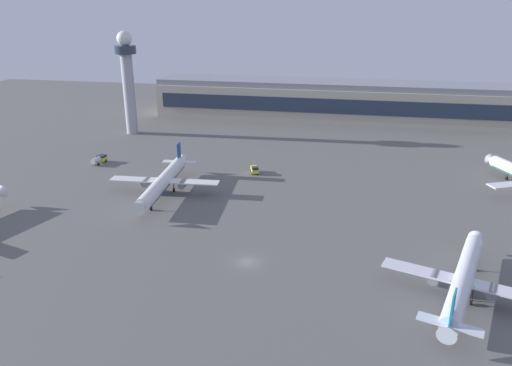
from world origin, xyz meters
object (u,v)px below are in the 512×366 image
Objects in this scene: airplane_terminal_side at (463,280)px; fuel_truck at (99,159)px; airplane_taxiway_distant at (164,181)px; control_tower at (128,76)px; baggage_tractor at (255,169)px.

airplane_terminal_side is 115.69m from fuel_truck.
airplane_terminal_side is 78.83m from airplane_taxiway_distant.
control_tower is 71.69m from baggage_tractor.
airplane_terminal_side is 7.73× the size of baggage_tractor.
control_tower is at bearing 105.47° from fuel_truck.
fuel_truck is at bearing -38.58° from airplane_taxiway_distant.
fuel_truck reaches higher than baggage_tractor.
airplane_taxiway_distant is at bearing 170.22° from airplane_terminal_side.
baggage_tractor is 0.70× the size of fuel_truck.
control_tower is 1.10× the size of airplane_terminal_side.
airplane_terminal_side is at bearing -42.06° from control_tower.
control_tower is 8.54× the size of baggage_tractor.
fuel_truck is (-51.13, -0.42, 0.19)m from baggage_tractor.
control_tower is 5.99× the size of fuel_truck.
baggage_tractor is at bearing -33.51° from control_tower.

